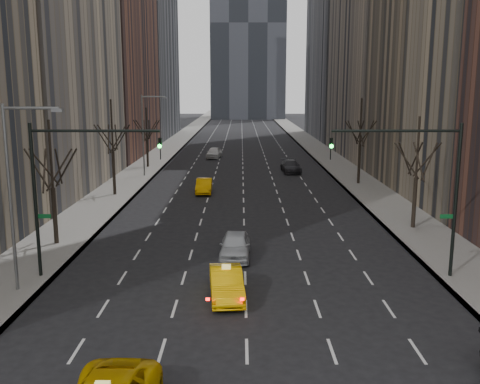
{
  "coord_description": "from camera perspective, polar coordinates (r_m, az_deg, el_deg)",
  "views": [
    {
      "loc": [
        -0.22,
        -14.82,
        9.83
      ],
      "look_at": [
        -0.29,
        17.82,
        3.5
      ],
      "focal_mm": 40.0,
      "sensor_mm": 36.0,
      "label": 1
    }
  ],
  "objects": [
    {
      "name": "streetlight_near",
      "position": [
        27.32,
        -22.76,
        1.25
      ],
      "size": [
        2.83,
        0.22,
        9.0
      ],
      "color": "slate",
      "rests_on": "ground"
    },
    {
      "name": "tree_lw_d",
      "position": [
        68.14,
        -9.88,
        5.54
      ],
      "size": [
        3.36,
        3.5,
        7.36
      ],
      "color": "black",
      "rests_on": "ground"
    },
    {
      "name": "far_taxi",
      "position": [
        51.14,
        -3.85,
        0.66
      ],
      "size": [
        1.53,
        4.2,
        1.38
      ],
      "primitive_type": "imported",
      "rotation": [
        0.0,
        0.0,
        0.02
      ],
      "color": "#FFAB05",
      "rests_on": "ground"
    },
    {
      "name": "silver_sedan_ahead",
      "position": [
        31.65,
        -0.52,
        -5.71
      ],
      "size": [
        1.91,
        4.42,
        1.48
      ],
      "primitive_type": "imported",
      "rotation": [
        0.0,
        0.0,
        -0.04
      ],
      "color": "#ACB0B5",
      "rests_on": "ground"
    },
    {
      "name": "tree_rw_b",
      "position": [
        39.27,
        18.25,
        1.47
      ],
      "size": [
        3.36,
        3.5,
        7.82
      ],
      "color": "black",
      "rests_on": "ground"
    },
    {
      "name": "sidewalk_left",
      "position": [
        86.22,
        -7.93,
        4.38
      ],
      "size": [
        4.5,
        320.0,
        0.15
      ],
      "primitive_type": "cube",
      "color": "slate",
      "rests_on": "ground"
    },
    {
      "name": "traffic_mast_left",
      "position": [
        28.58,
        -18.01,
        1.69
      ],
      "size": [
        6.69,
        0.39,
        8.0
      ],
      "color": "black",
      "rests_on": "ground"
    },
    {
      "name": "sidewalk_right",
      "position": [
        86.28,
        8.45,
        4.37
      ],
      "size": [
        4.5,
        320.0,
        0.15
      ],
      "primitive_type": "cube",
      "color": "slate",
      "rests_on": "ground"
    },
    {
      "name": "tree_lw_b",
      "position": [
        35.4,
        -19.32,
        0.41
      ],
      "size": [
        3.36,
        3.5,
        7.82
      ],
      "color": "black",
      "rests_on": "ground"
    },
    {
      "name": "traffic_mast_right",
      "position": [
        28.72,
        19.08,
        1.67
      ],
      "size": [
        6.69,
        0.39,
        8.0
      ],
      "color": "black",
      "rests_on": "ground"
    },
    {
      "name": "taxi_sedan",
      "position": [
        25.84,
        -1.47,
        -9.69
      ],
      "size": [
        1.9,
        4.44,
        1.42
      ],
      "primitive_type": "imported",
      "rotation": [
        0.0,
        0.0,
        0.09
      ],
      "color": "#FFBC05",
      "rests_on": "ground"
    },
    {
      "name": "streetlight_far",
      "position": [
        60.9,
        -10.0,
        6.85
      ],
      "size": [
        2.83,
        0.22,
        9.0
      ],
      "color": "slate",
      "rests_on": "ground"
    },
    {
      "name": "bld_left_far",
      "position": [
        84.45,
        -15.32,
        18.89
      ],
      "size": [
        14.0,
        28.0,
        44.0
      ],
      "primitive_type": "cube",
      "color": "brown",
      "rests_on": "ground"
    },
    {
      "name": "tree_lw_c",
      "position": [
        50.55,
        -13.39,
        4.1
      ],
      "size": [
        3.36,
        3.5,
        8.74
      ],
      "color": "black",
      "rests_on": "ground"
    },
    {
      "name": "tree_rw_c",
      "position": [
        56.46,
        12.66,
        4.82
      ],
      "size": [
        3.36,
        3.5,
        8.74
      ],
      "color": "black",
      "rests_on": "ground"
    },
    {
      "name": "far_car_white",
      "position": [
        76.97,
        -2.79,
        4.21
      ],
      "size": [
        2.34,
        4.76,
        1.56
      ],
      "primitive_type": "imported",
      "rotation": [
        0.0,
        0.0,
        -0.11
      ],
      "color": "white",
      "rests_on": "ground"
    },
    {
      "name": "far_suv_grey",
      "position": [
        63.94,
        5.44,
        2.74
      ],
      "size": [
        2.36,
        5.13,
        1.45
      ],
      "primitive_type": "imported",
      "rotation": [
        0.0,
        0.0,
        0.06
      ],
      "color": "#2B2A2F",
      "rests_on": "ground"
    }
  ]
}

